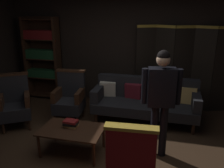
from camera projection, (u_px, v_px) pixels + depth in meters
The scene contains 14 objects.
ground_plane at pixel (100, 155), 3.90m from camera, with size 10.00×10.00×0.00m, color #3D2819.
back_wall at pixel (129, 45), 5.73m from camera, with size 7.20×0.10×2.80m, color black.
folding_screen at pixel (183, 67), 5.41m from camera, with size 2.13×0.27×1.90m.
bookshelf at pixel (43, 56), 6.08m from camera, with size 0.90×0.32×2.05m.
velvet_couch at pixel (145, 99), 4.98m from camera, with size 2.12×0.78×0.88m.
coffee_table at pixel (72, 132), 3.86m from camera, with size 1.00×0.64×0.42m.
armchair_gilt_accent at pixel (132, 160), 2.95m from camera, with size 0.62×0.61×1.04m.
armchair_wing_left at pixel (15, 103), 4.72m from camera, with size 0.80×0.80×1.04m.
armchair_wing_right at pixel (70, 97), 4.98m from camera, with size 0.63×0.63×1.04m.
standing_figure at pixel (161, 95), 3.59m from camera, with size 0.58×0.28×1.70m.
potted_plant at pixel (73, 85), 5.79m from camera, with size 0.54×0.54×0.83m.
book_tan_leather at pixel (71, 126), 3.92m from camera, with size 0.23×0.14×0.03m, color #9E7A47.
book_black_cloth at pixel (71, 123), 3.91m from camera, with size 0.23×0.15×0.04m, color black.
book_red_leather at pixel (71, 121), 3.90m from camera, with size 0.22×0.15×0.04m, color maroon.
Camera 1 is at (0.99, -3.21, 2.28)m, focal length 38.68 mm.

